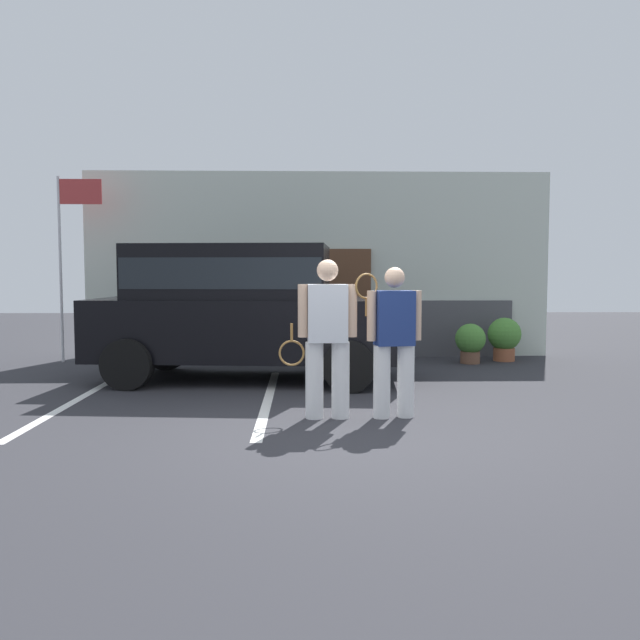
# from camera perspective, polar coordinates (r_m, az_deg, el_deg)

# --- Properties ---
(ground_plane) EXTENTS (40.00, 40.00, 0.00)m
(ground_plane) POSITION_cam_1_polar(r_m,az_deg,el_deg) (7.05, 0.96, -9.25)
(ground_plane) COLOR #2D2D33
(parking_stripe_0) EXTENTS (0.12, 4.40, 0.01)m
(parking_stripe_0) POSITION_cam_1_polar(r_m,az_deg,el_deg) (9.00, -20.53, -6.57)
(parking_stripe_0) COLOR silver
(parking_stripe_0) RESTS_ON ground_plane
(parking_stripe_1) EXTENTS (0.12, 4.40, 0.01)m
(parking_stripe_1) POSITION_cam_1_polar(r_m,az_deg,el_deg) (8.52, -4.57, -6.90)
(parking_stripe_1) COLOR silver
(parking_stripe_1) RESTS_ON ground_plane
(house_frontage) EXTENTS (9.02, 0.40, 3.59)m
(house_frontage) POSITION_cam_1_polar(r_m,az_deg,el_deg) (12.79, -0.14, 4.40)
(house_frontage) COLOR silver
(house_frontage) RESTS_ON ground_plane
(parked_suv) EXTENTS (4.75, 2.48, 2.05)m
(parked_suv) POSITION_cam_1_polar(r_m,az_deg,el_deg) (9.95, -6.93, 1.30)
(parked_suv) COLOR black
(parked_suv) RESTS_ON ground_plane
(tennis_player_man) EXTENTS (0.92, 0.29, 1.78)m
(tennis_player_man) POSITION_cam_1_polar(r_m,az_deg,el_deg) (7.26, 0.62, -1.48)
(tennis_player_man) COLOR white
(tennis_player_man) RESTS_ON ground_plane
(tennis_player_woman) EXTENTS (0.76, 0.32, 1.70)m
(tennis_player_woman) POSITION_cam_1_polar(r_m,az_deg,el_deg) (7.34, 6.49, -1.70)
(tennis_player_woman) COLOR white
(tennis_player_woman) RESTS_ON ground_plane
(potted_plant_by_porch) EXTENTS (0.55, 0.55, 0.72)m
(potted_plant_by_porch) POSITION_cam_1_polar(r_m,az_deg,el_deg) (12.07, 13.06, -1.83)
(potted_plant_by_porch) COLOR brown
(potted_plant_by_porch) RESTS_ON ground_plane
(potted_plant_secondary) EXTENTS (0.61, 0.61, 0.81)m
(potted_plant_secondary) POSITION_cam_1_polar(r_m,az_deg,el_deg) (12.56, 15.88, -1.44)
(potted_plant_secondary) COLOR #9E5638
(potted_plant_secondary) RESTS_ON ground_plane
(flag_pole) EXTENTS (0.80, 0.05, 3.38)m
(flag_pole) POSITION_cam_1_polar(r_m,az_deg,el_deg) (12.71, -21.14, 6.95)
(flag_pole) COLOR silver
(flag_pole) RESTS_ON ground_plane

